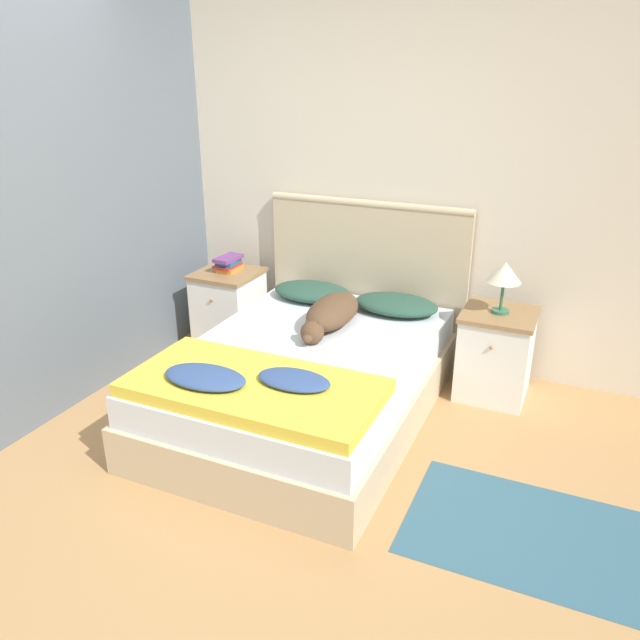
{
  "coord_description": "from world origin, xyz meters",
  "views": [
    {
      "loc": [
        1.58,
        -2.02,
        2.02
      ],
      "look_at": [
        0.12,
        1.23,
        0.55
      ],
      "focal_mm": 35.0,
      "sensor_mm": 36.0,
      "label": 1
    }
  ],
  "objects_px": {
    "pillow_left": "(312,292)",
    "table_lamp": "(505,274)",
    "dog": "(331,313)",
    "pillow_right": "(396,304)",
    "bed": "(307,381)",
    "nightstand_right": "(495,354)",
    "book_stack": "(229,263)",
    "nightstand_left": "(229,307)"
  },
  "relations": [
    {
      "from": "nightstand_right",
      "to": "nightstand_left",
      "type": "bearing_deg",
      "value": 180.0
    },
    {
      "from": "nightstand_left",
      "to": "pillow_left",
      "type": "xyz_separation_m",
      "value": [
        0.69,
        0.04,
        0.22
      ]
    },
    {
      "from": "pillow_left",
      "to": "pillow_right",
      "type": "xyz_separation_m",
      "value": [
        0.63,
        0.0,
        0.0
      ]
    },
    {
      "from": "dog",
      "to": "book_stack",
      "type": "relative_size",
      "value": 3.28
    },
    {
      "from": "dog",
      "to": "pillow_left",
      "type": "bearing_deg",
      "value": 128.27
    },
    {
      "from": "pillow_left",
      "to": "nightstand_left",
      "type": "bearing_deg",
      "value": -177.03
    },
    {
      "from": "nightstand_right",
      "to": "book_stack",
      "type": "bearing_deg",
      "value": 179.24
    },
    {
      "from": "nightstand_right",
      "to": "pillow_right",
      "type": "relative_size",
      "value": 1.01
    },
    {
      "from": "bed",
      "to": "table_lamp",
      "type": "xyz_separation_m",
      "value": [
        1.0,
        0.72,
        0.61
      ]
    },
    {
      "from": "dog",
      "to": "pillow_right",
      "type": "bearing_deg",
      "value": 53.47
    },
    {
      "from": "bed",
      "to": "book_stack",
      "type": "relative_size",
      "value": 8.44
    },
    {
      "from": "pillow_left",
      "to": "table_lamp",
      "type": "bearing_deg",
      "value": -1.78
    },
    {
      "from": "pillow_right",
      "to": "pillow_left",
      "type": "bearing_deg",
      "value": 180.0
    },
    {
      "from": "nightstand_right",
      "to": "dog",
      "type": "height_order",
      "value": "dog"
    },
    {
      "from": "dog",
      "to": "book_stack",
      "type": "bearing_deg",
      "value": 158.38
    },
    {
      "from": "dog",
      "to": "book_stack",
      "type": "distance_m",
      "value": 1.09
    },
    {
      "from": "bed",
      "to": "dog",
      "type": "height_order",
      "value": "dog"
    },
    {
      "from": "table_lamp",
      "to": "dog",
      "type": "bearing_deg",
      "value": -159.63
    },
    {
      "from": "bed",
      "to": "table_lamp",
      "type": "relative_size",
      "value": 6.04
    },
    {
      "from": "pillow_left",
      "to": "dog",
      "type": "relative_size",
      "value": 0.74
    },
    {
      "from": "dog",
      "to": "table_lamp",
      "type": "height_order",
      "value": "table_lamp"
    },
    {
      "from": "table_lamp",
      "to": "pillow_right",
      "type": "bearing_deg",
      "value": 176.6
    },
    {
      "from": "bed",
      "to": "pillow_left",
      "type": "bearing_deg",
      "value": 112.32
    },
    {
      "from": "bed",
      "to": "dog",
      "type": "relative_size",
      "value": 2.57
    },
    {
      "from": "pillow_left",
      "to": "pillow_right",
      "type": "height_order",
      "value": "same"
    },
    {
      "from": "pillow_left",
      "to": "pillow_right",
      "type": "distance_m",
      "value": 0.63
    },
    {
      "from": "nightstand_right",
      "to": "pillow_left",
      "type": "height_order",
      "value": "nightstand_right"
    },
    {
      "from": "nightstand_right",
      "to": "table_lamp",
      "type": "relative_size",
      "value": 1.74
    },
    {
      "from": "pillow_right",
      "to": "book_stack",
      "type": "xyz_separation_m",
      "value": [
        -1.32,
        -0.01,
        0.13
      ]
    },
    {
      "from": "bed",
      "to": "book_stack",
      "type": "distance_m",
      "value": 1.32
    },
    {
      "from": "pillow_left",
      "to": "book_stack",
      "type": "distance_m",
      "value": 0.7
    },
    {
      "from": "bed",
      "to": "book_stack",
      "type": "height_order",
      "value": "book_stack"
    },
    {
      "from": "nightstand_right",
      "to": "pillow_right",
      "type": "xyz_separation_m",
      "value": [
        -0.69,
        0.04,
        0.22
      ]
    },
    {
      "from": "pillow_left",
      "to": "book_stack",
      "type": "relative_size",
      "value": 2.42
    },
    {
      "from": "nightstand_right",
      "to": "book_stack",
      "type": "xyz_separation_m",
      "value": [
        -2.01,
        0.03,
        0.35
      ]
    },
    {
      "from": "dog",
      "to": "nightstand_left",
      "type": "bearing_deg",
      "value": 159.74
    },
    {
      "from": "pillow_left",
      "to": "book_stack",
      "type": "height_order",
      "value": "book_stack"
    },
    {
      "from": "nightstand_left",
      "to": "dog",
      "type": "bearing_deg",
      "value": -20.26
    },
    {
      "from": "table_lamp",
      "to": "nightstand_left",
      "type": "bearing_deg",
      "value": 179.85
    },
    {
      "from": "book_stack",
      "to": "pillow_right",
      "type": "bearing_deg",
      "value": 0.41
    },
    {
      "from": "nightstand_right",
      "to": "bed",
      "type": "bearing_deg",
      "value": -144.04
    },
    {
      "from": "book_stack",
      "to": "table_lamp",
      "type": "height_order",
      "value": "table_lamp"
    }
  ]
}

